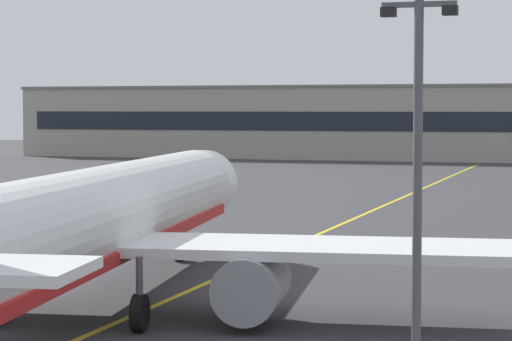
% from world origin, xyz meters
% --- Properties ---
extents(taxiway_centreline, '(2.82, 179.99, 0.01)m').
position_xyz_m(taxiway_centreline, '(0.00, 30.00, 0.00)').
color(taxiway_centreline, yellow).
rests_on(taxiway_centreline, ground).
extents(airliner_foreground, '(32.36, 41.44, 11.65)m').
position_xyz_m(airliner_foreground, '(-1.70, 9.56, 3.37)').
color(airliner_foreground, white).
rests_on(airliner_foreground, ground).
extents(apron_lamp_post, '(2.24, 0.90, 10.78)m').
position_xyz_m(apron_lamp_post, '(10.80, 6.46, 5.68)').
color(apron_lamp_post, '#515156').
rests_on(apron_lamp_post, ground).
extents(terminal_building, '(128.71, 12.40, 11.04)m').
position_xyz_m(terminal_building, '(-6.58, 131.04, 5.53)').
color(terminal_building, '#9E998E').
rests_on(terminal_building, ground).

